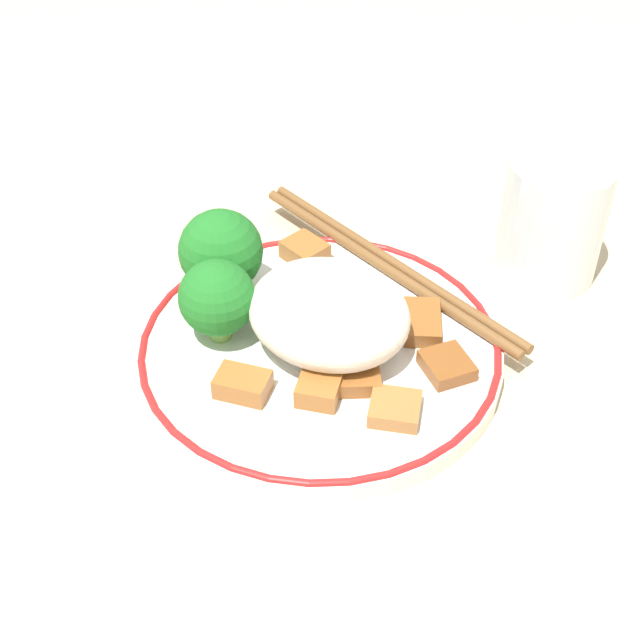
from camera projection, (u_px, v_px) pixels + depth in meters
name	position (u px, v px, depth m)	size (l,w,h in m)	color
ground_plane	(320.00, 359.00, 0.58)	(3.00, 3.00, 0.00)	#C6B28E
plate	(320.00, 350.00, 0.57)	(0.23, 0.23, 0.02)	white
rice_mound	(330.00, 312.00, 0.55)	(0.10, 0.09, 0.05)	white
broccoli_back_left	(221.00, 252.00, 0.58)	(0.06, 0.06, 0.07)	#72AD4C
broccoli_back_center	(217.00, 298.00, 0.55)	(0.05, 0.05, 0.06)	#72AD4C
meat_near_front	(243.00, 384.00, 0.53)	(0.03, 0.03, 0.01)	#995B28
meat_near_left	(318.00, 391.00, 0.53)	(0.03, 0.03, 0.01)	#995B28
meat_near_right	(317.00, 307.00, 0.59)	(0.04, 0.04, 0.01)	#995B28
meat_near_back	(357.00, 377.00, 0.54)	(0.04, 0.04, 0.01)	brown
meat_on_rice_edge	(447.00, 366.00, 0.54)	(0.04, 0.04, 0.01)	brown
meat_mid_left	(305.00, 251.00, 0.63)	(0.04, 0.03, 0.01)	#995B28
meat_mid_right	(395.00, 409.00, 0.52)	(0.04, 0.03, 0.01)	#9E6633
meat_far_scatter	(422.00, 322.00, 0.57)	(0.04, 0.04, 0.01)	brown
chopsticks	(387.00, 264.00, 0.62)	(0.23, 0.11, 0.01)	brown
drinking_glass	(553.00, 220.00, 0.62)	(0.07, 0.07, 0.09)	silver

